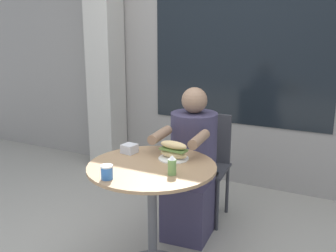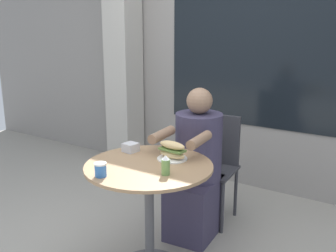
{
  "view_description": "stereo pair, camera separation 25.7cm",
  "coord_description": "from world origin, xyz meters",
  "px_view_note": "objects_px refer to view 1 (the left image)",
  "views": [
    {
      "loc": [
        1.14,
        -2.0,
        1.6
      ],
      "look_at": [
        0.0,
        0.22,
        0.95
      ],
      "focal_mm": 42.0,
      "sensor_mm": 36.0,
      "label": 1
    },
    {
      "loc": [
        1.36,
        -1.87,
        1.6
      ],
      "look_at": [
        0.0,
        0.22,
        0.95
      ],
      "focal_mm": 42.0,
      "sensor_mm": 36.0,
      "label": 2
    }
  ],
  "objects_px": {
    "diner_chair": "(207,156)",
    "cafe_table": "(152,194)",
    "sandwich_on_plate": "(174,151)",
    "condiment_bottle": "(172,165)",
    "seated_diner": "(192,173)",
    "drink_cup": "(107,172)"
  },
  "relations": [
    {
      "from": "diner_chair",
      "to": "cafe_table",
      "type": "bearing_deg",
      "value": 84.72
    },
    {
      "from": "cafe_table",
      "to": "sandwich_on_plate",
      "type": "xyz_separation_m",
      "value": [
        0.07,
        0.16,
        0.25
      ]
    },
    {
      "from": "diner_chair",
      "to": "sandwich_on_plate",
      "type": "relative_size",
      "value": 4.38
    },
    {
      "from": "condiment_bottle",
      "to": "cafe_table",
      "type": "bearing_deg",
      "value": 155.12
    },
    {
      "from": "cafe_table",
      "to": "seated_diner",
      "type": "xyz_separation_m",
      "value": [
        0.01,
        0.59,
        -0.06
      ]
    },
    {
      "from": "sandwich_on_plate",
      "to": "diner_chair",
      "type": "bearing_deg",
      "value": 95.02
    },
    {
      "from": "cafe_table",
      "to": "condiment_bottle",
      "type": "height_order",
      "value": "condiment_bottle"
    },
    {
      "from": "seated_diner",
      "to": "drink_cup",
      "type": "xyz_separation_m",
      "value": [
        -0.13,
        -0.9,
        0.29
      ]
    },
    {
      "from": "diner_chair",
      "to": "condiment_bottle",
      "type": "relative_size",
      "value": 7.31
    },
    {
      "from": "sandwich_on_plate",
      "to": "condiment_bottle",
      "type": "xyz_separation_m",
      "value": [
        0.11,
        -0.25,
        0.0
      ]
    },
    {
      "from": "sandwich_on_plate",
      "to": "drink_cup",
      "type": "distance_m",
      "value": 0.51
    },
    {
      "from": "cafe_table",
      "to": "drink_cup",
      "type": "xyz_separation_m",
      "value": [
        -0.11,
        -0.31,
        0.24
      ]
    },
    {
      "from": "cafe_table",
      "to": "seated_diner",
      "type": "distance_m",
      "value": 0.59
    },
    {
      "from": "cafe_table",
      "to": "diner_chair",
      "type": "distance_m",
      "value": 0.94
    },
    {
      "from": "condiment_bottle",
      "to": "sandwich_on_plate",
      "type": "bearing_deg",
      "value": 114.57
    },
    {
      "from": "diner_chair",
      "to": "seated_diner",
      "type": "relative_size",
      "value": 0.76
    },
    {
      "from": "seated_diner",
      "to": "drink_cup",
      "type": "relative_size",
      "value": 14.06
    },
    {
      "from": "diner_chair",
      "to": "drink_cup",
      "type": "distance_m",
      "value": 1.28
    },
    {
      "from": "condiment_bottle",
      "to": "diner_chair",
      "type": "bearing_deg",
      "value": 100.06
    },
    {
      "from": "sandwich_on_plate",
      "to": "drink_cup",
      "type": "relative_size",
      "value": 2.43
    },
    {
      "from": "sandwich_on_plate",
      "to": "drink_cup",
      "type": "height_order",
      "value": "sandwich_on_plate"
    },
    {
      "from": "sandwich_on_plate",
      "to": "condiment_bottle",
      "type": "height_order",
      "value": "sandwich_on_plate"
    }
  ]
}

